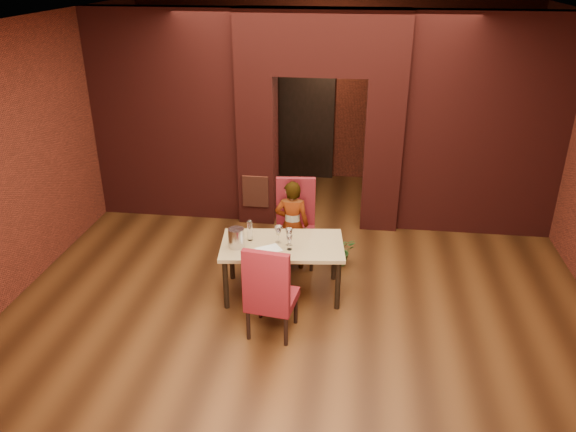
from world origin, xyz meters
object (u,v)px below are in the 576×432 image
chair_near (272,288)px  potted_plant (341,250)px  chair_far (295,224)px  wine_bucket (236,238)px  person_seated (292,225)px  wine_glass_b (289,237)px  wine_glass_a (278,235)px  wine_glass_c (289,243)px  water_bottle (250,230)px  dining_table (282,269)px

chair_near → potted_plant: chair_near is taller
chair_far → wine_bucket: chair_far is taller
potted_plant → person_seated: bearing=-166.8°
chair_near → potted_plant: 1.80m
person_seated → wine_glass_b: 0.72m
wine_glass_a → wine_glass_c: size_ratio=1.18×
wine_bucket → water_bottle: size_ratio=0.87×
wine_glass_b → dining_table: bearing=164.3°
wine_glass_a → potted_plant: bearing=47.4°
dining_table → wine_bucket: wine_bucket is taller
wine_glass_a → potted_plant: size_ratio=0.53×
chair_far → wine_bucket: (-0.59, -0.93, 0.23)m
dining_table → wine_glass_a: size_ratio=6.75×
dining_table → water_bottle: size_ratio=5.41×
chair_far → chair_near: size_ratio=1.04×
chair_near → water_bottle: 0.98m
person_seated → potted_plant: size_ratio=3.00×
dining_table → potted_plant: (0.69, 0.83, -0.14)m
chair_near → wine_glass_b: chair_near is taller
wine_bucket → chair_near: bearing=-50.8°
chair_far → potted_plant: size_ratio=2.80×
chair_near → water_bottle: size_ratio=4.10×
dining_table → wine_glass_c: (0.10, -0.13, 0.44)m
person_seated → wine_glass_c: person_seated is taller
dining_table → wine_glass_c: 0.47m
dining_table → wine_bucket: bearing=-171.4°
wine_glass_b → potted_plant: bearing=54.8°
wine_bucket → potted_plant: size_ratio=0.57×
chair_far → chair_near: 1.58m
person_seated → wine_glass_a: 0.68m
wine_glass_c → chair_far: bearing=92.6°
dining_table → potted_plant: 1.08m
potted_plant → dining_table: bearing=-129.7°
wine_glass_b → wine_glass_c: bearing=-80.0°
chair_far → wine_glass_b: (0.02, -0.81, 0.22)m
wine_glass_a → dining_table: bearing=-26.9°
dining_table → wine_glass_c: bearing=-58.5°
chair_near → potted_plant: (0.68, 1.63, -0.35)m
dining_table → person_seated: bearing=80.3°
wine_glass_c → dining_table: bearing=128.5°
dining_table → wine_glass_b: (0.09, -0.02, 0.45)m
wine_glass_a → wine_bucket: 0.51m
water_bottle → potted_plant: 1.48m
water_bottle → potted_plant: water_bottle is taller
dining_table → chair_near: 0.83m
dining_table → wine_glass_a: (-0.05, 0.03, 0.45)m
person_seated → dining_table: bearing=85.3°
wine_glass_b → chair_near: bearing=-96.0°
wine_glass_c → potted_plant: bearing=58.7°
potted_plant → wine_glass_a: bearing=-132.6°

